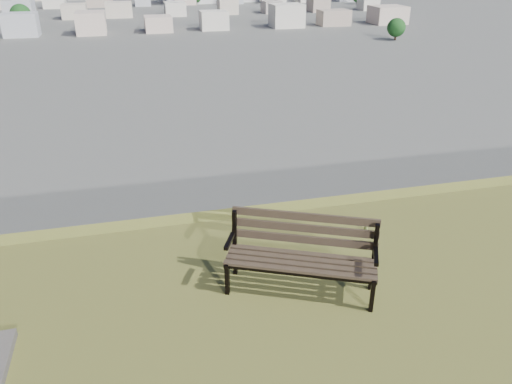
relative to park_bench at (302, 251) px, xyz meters
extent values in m
cube|color=#3C3122|center=(-0.11, -0.23, -0.08)|extent=(1.52, 0.76, 0.03)
cube|color=#3C3122|center=(-0.06, -0.13, -0.08)|extent=(1.52, 0.76, 0.03)
cube|color=#3C3122|center=(-0.02, -0.04, -0.08)|extent=(1.52, 0.76, 0.03)
cube|color=#3C3122|center=(0.03, 0.06, -0.08)|extent=(1.52, 0.76, 0.03)
cube|color=#3C3122|center=(0.06, 0.13, 0.06)|extent=(1.50, 0.72, 0.09)
cube|color=#3C3122|center=(0.07, 0.15, 0.19)|extent=(1.50, 0.72, 0.09)
cube|color=#3C3122|center=(0.08, 0.17, 0.33)|extent=(1.50, 0.72, 0.09)
cube|color=black|center=(-0.83, 0.08, -0.28)|extent=(0.06, 0.07, 0.40)
cube|color=black|center=(-0.66, 0.43, -0.06)|extent=(0.06, 0.07, 0.84)
cube|color=black|center=(-0.75, 0.24, -0.11)|extent=(0.23, 0.43, 0.05)
cube|color=black|center=(-0.77, 0.20, 0.12)|extent=(0.18, 0.32, 0.04)
cube|color=black|center=(0.59, -0.58, -0.28)|extent=(0.06, 0.07, 0.40)
cube|color=black|center=(0.76, -0.23, -0.06)|extent=(0.06, 0.07, 0.84)
cube|color=black|center=(0.67, -0.42, -0.11)|extent=(0.23, 0.43, 0.05)
cube|color=black|center=(0.65, -0.46, 0.12)|extent=(0.18, 0.32, 0.04)
cube|color=black|center=(-0.11, -0.24, -0.12)|extent=(1.50, 0.72, 0.04)
cube|color=black|center=(0.03, 0.07, -0.12)|extent=(1.50, 0.72, 0.04)
cone|color=brown|center=(1.27, 0.96, -0.39)|extent=(0.08, 0.08, 0.18)
cube|color=#AA9C92|center=(-37.13, 197.76, -21.98)|extent=(11.00, 11.00, 7.00)
cube|color=beige|center=(-13.13, 197.76, -21.98)|extent=(11.00, 11.00, 7.00)
cube|color=#AAAAAE|center=(10.87, 197.76, -21.98)|extent=(11.00, 11.00, 7.00)
cube|color=beige|center=(34.87, 197.76, -21.98)|extent=(11.00, 11.00, 7.00)
cube|color=tan|center=(58.87, 197.76, -21.98)|extent=(11.00, 11.00, 7.00)
cube|color=beige|center=(82.87, 197.76, -21.98)|extent=(11.00, 11.00, 7.00)
cube|color=#BCB7AB|center=(106.87, 197.76, -21.98)|extent=(11.00, 11.00, 7.00)
cube|color=#AAAAAE|center=(-49.13, 247.76, -21.98)|extent=(11.00, 11.00, 7.00)
cube|color=beige|center=(-25.13, 247.76, -21.98)|extent=(11.00, 11.00, 7.00)
cube|color=tan|center=(-1.13, 247.76, -21.98)|extent=(11.00, 11.00, 7.00)
cube|color=beige|center=(22.87, 247.76, -21.98)|extent=(11.00, 11.00, 7.00)
cube|color=#BCB7AB|center=(46.87, 247.76, -21.98)|extent=(11.00, 11.00, 7.00)
cube|color=beige|center=(70.87, 247.76, -21.98)|extent=(11.00, 11.00, 7.00)
cube|color=#AA9C92|center=(94.87, 247.76, -21.98)|extent=(11.00, 11.00, 7.00)
cube|color=beige|center=(118.87, 247.76, -21.98)|extent=(11.00, 11.00, 7.00)
cube|color=beige|center=(-61.13, 297.76, -21.98)|extent=(11.00, 11.00, 7.00)
cube|color=#BCB7AB|center=(-37.13, 297.76, -21.98)|extent=(11.00, 11.00, 7.00)
cube|color=beige|center=(-13.13, 297.76, -21.98)|extent=(11.00, 11.00, 7.00)
cylinder|color=#2F2017|center=(88.87, 157.76, -24.43)|extent=(0.80, 0.80, 2.10)
sphere|color=black|center=(88.87, 157.76, -21.28)|extent=(6.30, 6.30, 6.30)
cylinder|color=#2F2017|center=(-41.13, 217.76, -24.13)|extent=(0.80, 0.80, 2.70)
sphere|color=black|center=(-41.13, 217.76, -20.08)|extent=(8.10, 8.10, 8.10)
cylinder|color=#2F2017|center=(128.87, 277.76, -24.51)|extent=(0.80, 0.80, 1.95)
cylinder|color=#2F2017|center=(38.87, 297.76, -24.43)|extent=(0.80, 0.80, 2.10)
camera|label=1|loc=(-1.61, -4.37, 2.98)|focal=35.00mm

